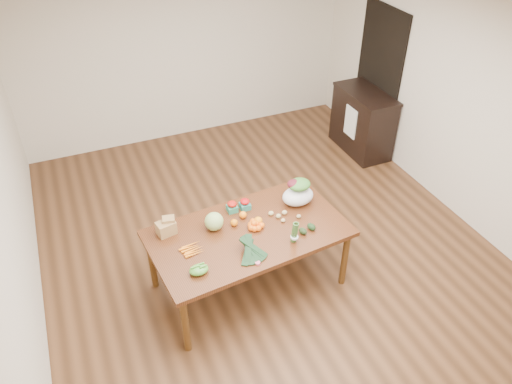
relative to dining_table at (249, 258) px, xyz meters
name	(u,v)px	position (x,y,z in m)	size (l,w,h in m)	color
floor	(266,246)	(0.41, 0.47, -0.38)	(6.00, 6.00, 0.00)	brown
ceiling	(270,16)	(0.41, 0.47, 2.33)	(5.00, 6.00, 0.02)	white
room_walls	(268,149)	(0.41, 0.47, 0.97)	(5.02, 6.02, 2.70)	beige
dining_table	(249,258)	(0.00, 0.00, 0.00)	(1.96, 1.09, 0.75)	#562914
doorway_dark	(378,79)	(2.89, 2.07, 0.68)	(0.02, 1.00, 2.10)	black
cabinet	(363,122)	(2.63, 1.94, 0.10)	(0.52, 1.02, 0.94)	black
dish_towel	(350,122)	(2.37, 1.87, 0.18)	(0.02, 0.28, 0.45)	white
paper_bag	(166,227)	(-0.76, 0.29, 0.46)	(0.24, 0.20, 0.17)	#A28048
cabbage	(214,221)	(-0.30, 0.17, 0.47)	(0.19, 0.19, 0.19)	#A6C471
strawberry_basket_a	(232,207)	(-0.03, 0.37, 0.42)	(0.10, 0.10, 0.10)	#B81D0C
strawberry_basket_b	(245,205)	(0.11, 0.35, 0.42)	(0.10, 0.10, 0.10)	red
orange_a	(234,223)	(-0.10, 0.14, 0.41)	(0.07, 0.07, 0.07)	orange
orange_b	(243,215)	(0.03, 0.22, 0.41)	(0.08, 0.08, 0.08)	orange
orange_c	(258,221)	(0.14, 0.07, 0.42)	(0.09, 0.09, 0.09)	orange
mandarin_cluster	(254,225)	(0.07, 0.02, 0.42)	(0.18, 0.18, 0.10)	#F45E0E
carrots	(192,249)	(-0.60, -0.05, 0.39)	(0.22, 0.19, 0.03)	orange
snap_pea_bag	(199,270)	(-0.63, -0.36, 0.42)	(0.18, 0.13, 0.08)	green
kale_bunch	(253,251)	(-0.10, -0.36, 0.45)	(0.32, 0.40, 0.16)	black
asparagus_bundle	(295,232)	(0.35, -0.32, 0.50)	(0.08, 0.08, 0.25)	#56883E
potato_a	(278,216)	(0.37, 0.08, 0.40)	(0.06, 0.05, 0.05)	tan
potato_b	(283,220)	(0.38, 0.00, 0.40)	(0.05, 0.04, 0.04)	tan
potato_c	(284,212)	(0.45, 0.10, 0.40)	(0.06, 0.05, 0.05)	tan
potato_d	(271,213)	(0.32, 0.15, 0.40)	(0.06, 0.05, 0.05)	#D8C97C
potato_e	(299,216)	(0.56, -0.01, 0.40)	(0.05, 0.04, 0.04)	tan
avocado_a	(303,231)	(0.49, -0.24, 0.41)	(0.06, 0.10, 0.06)	black
avocado_b	(311,227)	(0.59, -0.22, 0.41)	(0.07, 0.10, 0.07)	black
salad_bag	(298,193)	(0.66, 0.22, 0.51)	(0.35, 0.26, 0.27)	white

